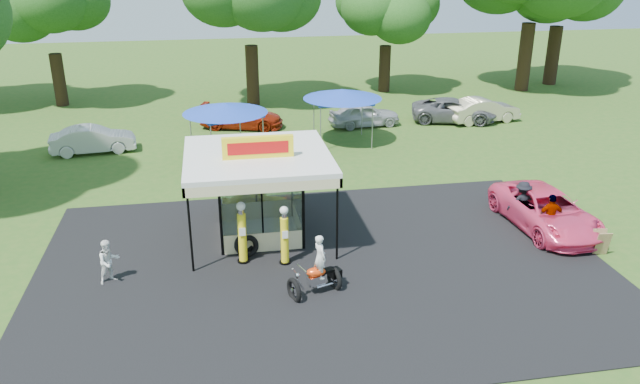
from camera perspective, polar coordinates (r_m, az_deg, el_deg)
The scene contains 22 objects.
ground at distance 20.53m, azimuth 1.39°, elevation -9.51°, with size 120.00×120.00×0.00m, color #2C561A.
asphalt_apron at distance 22.23m, azimuth 0.37°, elevation -6.83°, with size 20.00×14.00×0.04m, color black.
gas_station_kiosk at distance 23.94m, azimuth -5.63°, elevation -0.09°, with size 5.40×5.40×4.18m.
gas_pump_left at distance 22.19m, azimuth -7.12°, elevation -3.84°, with size 0.44×0.44×2.36m.
gas_pump_right at distance 22.00m, azimuth -3.25°, elevation -4.11°, with size 0.42×0.42×2.23m.
motorcycle at distance 20.32m, azimuth -0.17°, elevation -7.16°, with size 1.89×1.36×2.14m.
spare_tires at distance 22.99m, azimuth -6.75°, elevation -4.87°, with size 1.04×0.87×0.84m.
a_frame_sign at distance 25.10m, azimuth 24.31°, elevation -4.24°, with size 0.55×0.52×0.94m.
kiosk_car at distance 26.47m, azimuth -5.93°, elevation -0.96°, with size 1.13×2.82×0.96m, color yellow.
pink_sedan at distance 26.41m, azimuth 19.96°, elevation -1.59°, with size 2.56×5.55×1.54m, color #FF4579.
spectator_west at distance 22.11m, azimuth -18.74°, elevation -6.03°, with size 0.76×0.59×1.55m, color white.
spectator_east_a at distance 26.54m, azimuth 18.00°, elevation -0.92°, with size 1.16×0.67×1.79m, color black.
spectator_east_b at distance 25.47m, azimuth 20.32°, elevation -2.15°, with size 1.07×0.45×1.83m, color gray.
bg_car_a at distance 36.18m, azimuth -20.05°, elevation 4.53°, with size 1.56×4.46×1.47m, color silver.
bg_car_b at distance 39.02m, azimuth -7.18°, elevation 6.89°, with size 2.07×5.08×1.48m, color #9B220B.
bg_car_c at distance 39.18m, azimuth 4.06°, elevation 7.08°, with size 1.76×4.37×1.49m, color #B2B3B7.
bg_car_d at distance 41.03m, azimuth 12.14°, elevation 7.32°, with size 2.46×5.34×1.48m, color slate.
bg_car_e at distance 41.35m, azimuth 14.67°, elevation 7.25°, with size 1.64×4.70×1.55m, color #BAB28E.
tent_west at distance 32.63m, azimuth -8.67°, elevation 7.55°, with size 4.38×4.38×3.06m.
tent_east at distance 35.28m, azimuth 2.07°, elevation 8.91°, with size 4.43×4.43×3.10m.
oak_far_b at distance 47.10m, azimuth -23.59°, elevation 14.87°, with size 8.40×8.40×10.01m.
oak_far_d at distance 48.21m, azimuth 6.13°, elevation 16.32°, with size 8.11×8.11×9.65m.
Camera 1 is at (-3.54, -17.18, 10.67)m, focal length 35.00 mm.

